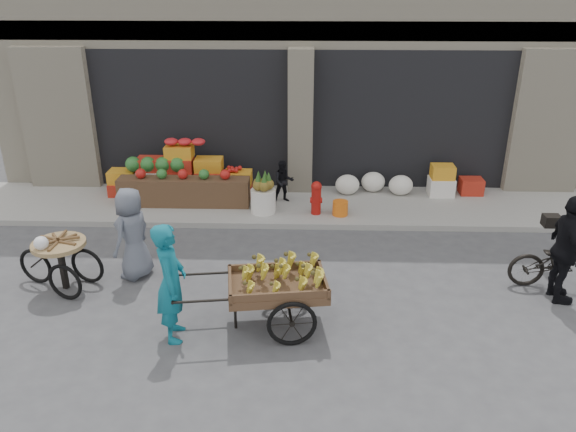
{
  "coord_description": "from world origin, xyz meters",
  "views": [
    {
      "loc": [
        0.09,
        -7.2,
        4.78
      ],
      "look_at": [
        -0.16,
        1.17,
        1.1
      ],
      "focal_mm": 35.0,
      "sensor_mm": 36.0,
      "label": 1
    }
  ],
  "objects_px": {
    "banana_cart": "(274,283)",
    "seated_person": "(283,181)",
    "vendor_grey": "(132,234)",
    "vendor_woman": "(171,283)",
    "cyclist": "(566,250)",
    "fire_hydrant": "(316,196)",
    "bicycle": "(563,262)",
    "pineapple_bin": "(263,201)",
    "orange_bucket": "(340,208)",
    "tricycle_cart": "(61,257)"
  },
  "relations": [
    {
      "from": "seated_person",
      "to": "vendor_woman",
      "type": "distance_m",
      "value": 5.02
    },
    {
      "from": "seated_person",
      "to": "pineapple_bin",
      "type": "bearing_deg",
      "value": -133.69
    },
    {
      "from": "vendor_woman",
      "to": "banana_cart",
      "type": "bearing_deg",
      "value": -85.62
    },
    {
      "from": "fire_hydrant",
      "to": "seated_person",
      "type": "relative_size",
      "value": 0.76
    },
    {
      "from": "seated_person",
      "to": "cyclist",
      "type": "xyz_separation_m",
      "value": [
        4.45,
        -3.67,
        0.29
      ]
    },
    {
      "from": "pineapple_bin",
      "to": "bicycle",
      "type": "bearing_deg",
      "value": -27.89
    },
    {
      "from": "orange_bucket",
      "to": "fire_hydrant",
      "type": "bearing_deg",
      "value": 174.29
    },
    {
      "from": "fire_hydrant",
      "to": "banana_cart",
      "type": "relative_size",
      "value": 0.29
    },
    {
      "from": "fire_hydrant",
      "to": "vendor_grey",
      "type": "bearing_deg",
      "value": -141.22
    },
    {
      "from": "seated_person",
      "to": "vendor_grey",
      "type": "relative_size",
      "value": 0.59
    },
    {
      "from": "tricycle_cart",
      "to": "bicycle",
      "type": "relative_size",
      "value": 0.85
    },
    {
      "from": "pineapple_bin",
      "to": "banana_cart",
      "type": "bearing_deg",
      "value": -83.73
    },
    {
      "from": "fire_hydrant",
      "to": "vendor_woman",
      "type": "bearing_deg",
      "value": -116.23
    },
    {
      "from": "cyclist",
      "to": "pineapple_bin",
      "type": "bearing_deg",
      "value": 60.18
    },
    {
      "from": "bicycle",
      "to": "cyclist",
      "type": "distance_m",
      "value": 0.62
    },
    {
      "from": "tricycle_cart",
      "to": "bicycle",
      "type": "height_order",
      "value": "tricycle_cart"
    },
    {
      "from": "banana_cart",
      "to": "vendor_grey",
      "type": "xyz_separation_m",
      "value": [
        -2.41,
        1.4,
        0.07
      ]
    },
    {
      "from": "fire_hydrant",
      "to": "cyclist",
      "type": "xyz_separation_m",
      "value": [
        3.75,
        -3.02,
        0.37
      ]
    },
    {
      "from": "vendor_woman",
      "to": "cyclist",
      "type": "xyz_separation_m",
      "value": [
        5.81,
        1.15,
        0.0
      ]
    },
    {
      "from": "vendor_woman",
      "to": "vendor_grey",
      "type": "bearing_deg",
      "value": 23.54
    },
    {
      "from": "pineapple_bin",
      "to": "fire_hydrant",
      "type": "xyz_separation_m",
      "value": [
        1.1,
        -0.05,
        0.13
      ]
    },
    {
      "from": "orange_bucket",
      "to": "cyclist",
      "type": "xyz_separation_m",
      "value": [
        3.25,
        -2.97,
        0.61
      ]
    },
    {
      "from": "cyclist",
      "to": "bicycle",
      "type": "bearing_deg",
      "value": -24.03
    },
    {
      "from": "seated_person",
      "to": "cyclist",
      "type": "bearing_deg",
      "value": -49.53
    },
    {
      "from": "bicycle",
      "to": "vendor_woman",
      "type": "bearing_deg",
      "value": 106.96
    },
    {
      "from": "fire_hydrant",
      "to": "bicycle",
      "type": "xyz_separation_m",
      "value": [
        3.95,
        -2.62,
        -0.05
      ]
    },
    {
      "from": "orange_bucket",
      "to": "vendor_grey",
      "type": "bearing_deg",
      "value": -145.89
    },
    {
      "from": "fire_hydrant",
      "to": "vendor_grey",
      "type": "distance_m",
      "value": 3.96
    },
    {
      "from": "banana_cart",
      "to": "cyclist",
      "type": "xyz_separation_m",
      "value": [
        4.42,
        0.85,
        0.16
      ]
    },
    {
      "from": "fire_hydrant",
      "to": "vendor_grey",
      "type": "height_order",
      "value": "vendor_grey"
    },
    {
      "from": "seated_person",
      "to": "vendor_woman",
      "type": "relative_size",
      "value": 0.53
    },
    {
      "from": "tricycle_cart",
      "to": "cyclist",
      "type": "relative_size",
      "value": 0.83
    },
    {
      "from": "fire_hydrant",
      "to": "banana_cart",
      "type": "bearing_deg",
      "value": -99.79
    },
    {
      "from": "pineapple_bin",
      "to": "tricycle_cart",
      "type": "bearing_deg",
      "value": -135.75
    },
    {
      "from": "fire_hydrant",
      "to": "seated_person",
      "type": "distance_m",
      "value": 0.96
    },
    {
      "from": "pineapple_bin",
      "to": "orange_bucket",
      "type": "xyz_separation_m",
      "value": [
        1.6,
        -0.1,
        -0.1
      ]
    },
    {
      "from": "vendor_grey",
      "to": "bicycle",
      "type": "relative_size",
      "value": 0.92
    },
    {
      "from": "pineapple_bin",
      "to": "tricycle_cart",
      "type": "height_order",
      "value": "tricycle_cart"
    },
    {
      "from": "seated_person",
      "to": "bicycle",
      "type": "distance_m",
      "value": 5.69
    },
    {
      "from": "fire_hydrant",
      "to": "cyclist",
      "type": "bearing_deg",
      "value": -38.87
    },
    {
      "from": "banana_cart",
      "to": "vendor_woman",
      "type": "relative_size",
      "value": 1.41
    },
    {
      "from": "fire_hydrant",
      "to": "seated_person",
      "type": "xyz_separation_m",
      "value": [
        -0.7,
        0.65,
        0.08
      ]
    },
    {
      "from": "fire_hydrant",
      "to": "cyclist",
      "type": "height_order",
      "value": "cyclist"
    },
    {
      "from": "fire_hydrant",
      "to": "bicycle",
      "type": "bearing_deg",
      "value": -33.58
    },
    {
      "from": "banana_cart",
      "to": "seated_person",
      "type": "bearing_deg",
      "value": 82.52
    },
    {
      "from": "vendor_woman",
      "to": "vendor_grey",
      "type": "height_order",
      "value": "vendor_woman"
    },
    {
      "from": "fire_hydrant",
      "to": "bicycle",
      "type": "height_order",
      "value": "bicycle"
    },
    {
      "from": "seated_person",
      "to": "vendor_grey",
      "type": "distance_m",
      "value": 3.94
    },
    {
      "from": "vendor_woman",
      "to": "vendor_grey",
      "type": "relative_size",
      "value": 1.11
    },
    {
      "from": "orange_bucket",
      "to": "banana_cart",
      "type": "distance_m",
      "value": 4.02
    }
  ]
}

